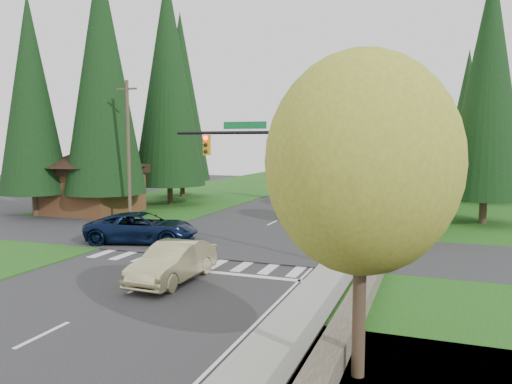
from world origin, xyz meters
The scene contains 34 objects.
ground centered at (0.00, 0.00, 0.00)m, with size 120.00×120.00×0.00m, color #28282B.
grass_east centered at (13.00, 20.00, 0.03)m, with size 14.00×110.00×0.06m, color #1F5115.
grass_west centered at (-13.00, 20.00, 0.03)m, with size 14.00×110.00×0.06m, color #1F5115.
cross_street centered at (0.00, 8.00, 0.00)m, with size 120.00×8.00×0.10m, color #28282B.
sidewalk_east centered at (6.90, 22.00, 0.07)m, with size 1.80×80.00×0.13m, color gray.
curb_east centered at (6.05, 22.00, 0.07)m, with size 0.20×80.00×0.13m, color gray.
stone_wall_south centered at (8.60, -3.00, 0.35)m, with size 0.70×14.00×0.70m, color #4C4438.
stone_wall_north centered at (8.60, 30.00, 0.35)m, with size 0.70×40.00×0.70m, color #4C4438.
traffic_signal centered at (4.37, 4.50, 4.98)m, with size 8.70×0.37×6.80m.
brown_building centered at (-15.00, 15.00, 3.14)m, with size 8.40×8.40×5.40m.
utility_pole centered at (-9.50, 12.00, 5.14)m, with size 1.60×0.24×10.00m.
decid_tree_0 centered at (9.20, 14.00, 5.60)m, with size 4.80×4.80×8.37m.
decid_tree_1 centered at (9.30, 21.00, 5.80)m, with size 5.20×5.20×8.80m.
decid_tree_2 centered at (9.10, 28.00, 5.93)m, with size 5.00×5.00×8.82m.
decid_tree_3 centered at (9.20, 35.00, 5.66)m, with size 5.00×5.00×8.55m.
decid_tree_4 centered at (9.30, 42.00, 6.06)m, with size 5.40×5.40×9.18m.
decid_tree_5 centered at (9.10, 49.00, 5.53)m, with size 4.80×4.80×8.30m.
decid_tree_6 centered at (9.20, 56.00, 5.86)m, with size 5.20×5.20×8.86m.
decid_tree_south centered at (9.30, -6.00, 5.27)m, with size 4.60×4.60×7.92m.
conifer_w_a centered at (-13.00, 14.00, 10.79)m, with size 6.12×6.12×19.80m.
conifer_w_b centered at (-16.00, 18.00, 9.79)m, with size 5.44×5.44×17.80m.
conifer_w_c centered at (-12.00, 22.00, 11.29)m, with size 6.46×6.46×20.80m.
conifer_w_d centered at (-18.00, 12.00, 9.29)m, with size 5.10×5.10×16.80m.
conifer_w_e centered at (-14.00, 28.00, 10.29)m, with size 5.78×5.78×18.80m.
conifer_e_a centered at (14.00, 20.00, 9.79)m, with size 5.44×5.44×17.80m.
conifer_e_b centered at (15.00, 34.00, 10.79)m, with size 6.12×6.12×19.80m.
conifer_e_c centered at (14.00, 48.00, 9.29)m, with size 5.10×5.10×16.80m.
sedan_champagne centered at (0.80, -0.06, 0.81)m, with size 1.71×4.90×1.61m, color beige.
suv_navy centered at (-4.76, 6.26, 0.87)m, with size 2.88×6.25×1.74m, color black.
parked_car_a centered at (4.32, 15.94, 0.76)m, with size 1.79×4.45×1.52m, color #A4A5A9.
parked_car_b centered at (5.60, 28.01, 0.78)m, with size 2.18×5.36×1.55m, color slate.
parked_car_c centered at (5.60, 31.32, 0.78)m, with size 1.66×4.75×1.57m, color silver.
parked_car_d centered at (5.60, 39.08, 0.75)m, with size 1.77×4.41×1.50m, color silver.
parked_car_e centered at (4.20, 48.78, 0.76)m, with size 2.14×5.26×1.53m, color #A0A0A5.
Camera 1 is at (10.99, -17.85, 5.79)m, focal length 35.00 mm.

